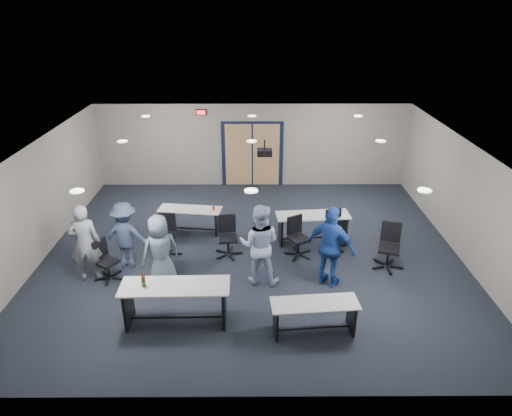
{
  "coord_description": "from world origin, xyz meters",
  "views": [
    {
      "loc": [
        0.05,
        -9.76,
        5.68
      ],
      "look_at": [
        0.1,
        -0.3,
        1.33
      ],
      "focal_mm": 32.0,
      "sensor_mm": 36.0,
      "label": 1
    }
  ],
  "objects_px": {
    "person_gray": "(85,243)",
    "table_back_right": "(313,223)",
    "chair_back_b": "(228,237)",
    "chair_loose_right": "(389,247)",
    "chair_back_a": "(166,236)",
    "person_plaid": "(160,251)",
    "table_front_left": "(175,297)",
    "table_back_left": "(191,216)",
    "chair_back_c": "(299,237)",
    "chair_loose_left": "(107,261)",
    "person_navy": "(331,247)",
    "table_front_right": "(314,312)",
    "chair_back_d": "(335,230)",
    "person_back": "(125,235)",
    "person_lightblue": "(259,244)"
  },
  "relations": [
    {
      "from": "person_gray",
      "to": "table_back_right",
      "type": "bearing_deg",
      "value": -172.12
    },
    {
      "from": "chair_back_b",
      "to": "chair_loose_right",
      "type": "xyz_separation_m",
      "value": [
        3.71,
        -0.58,
        0.04
      ]
    },
    {
      "from": "chair_back_a",
      "to": "person_plaid",
      "type": "relative_size",
      "value": 0.62
    },
    {
      "from": "table_front_left",
      "to": "table_back_left",
      "type": "relative_size",
      "value": 1.21
    },
    {
      "from": "table_front_left",
      "to": "table_back_right",
      "type": "relative_size",
      "value": 1.09
    },
    {
      "from": "chair_back_c",
      "to": "chair_loose_left",
      "type": "distance_m",
      "value": 4.41
    },
    {
      "from": "person_navy",
      "to": "table_back_right",
      "type": "bearing_deg",
      "value": -52.82
    },
    {
      "from": "person_gray",
      "to": "chair_back_a",
      "type": "bearing_deg",
      "value": -156.37
    },
    {
      "from": "table_back_right",
      "to": "table_front_right",
      "type": "bearing_deg",
      "value": -101.19
    },
    {
      "from": "table_back_right",
      "to": "person_navy",
      "type": "bearing_deg",
      "value": -90.93
    },
    {
      "from": "chair_back_d",
      "to": "person_navy",
      "type": "xyz_separation_m",
      "value": [
        -0.38,
        -1.59,
        0.43
      ]
    },
    {
      "from": "table_front_right",
      "to": "chair_back_a",
      "type": "height_order",
      "value": "chair_back_a"
    },
    {
      "from": "chair_back_c",
      "to": "person_gray",
      "type": "relative_size",
      "value": 0.54
    },
    {
      "from": "chair_loose_left",
      "to": "person_plaid",
      "type": "relative_size",
      "value": 0.56
    },
    {
      "from": "table_back_left",
      "to": "chair_loose_right",
      "type": "relative_size",
      "value": 1.59
    },
    {
      "from": "chair_back_a",
      "to": "person_navy",
      "type": "relative_size",
      "value": 0.56
    },
    {
      "from": "table_front_right",
      "to": "table_back_right",
      "type": "relative_size",
      "value": 0.87
    },
    {
      "from": "chair_loose_left",
      "to": "person_plaid",
      "type": "height_order",
      "value": "person_plaid"
    },
    {
      "from": "chair_loose_right",
      "to": "person_back",
      "type": "xyz_separation_m",
      "value": [
        -6.0,
        0.11,
        0.26
      ]
    },
    {
      "from": "table_back_right",
      "to": "chair_loose_left",
      "type": "distance_m",
      "value": 5.01
    },
    {
      "from": "table_back_left",
      "to": "person_navy",
      "type": "distance_m",
      "value": 4.16
    },
    {
      "from": "table_front_right",
      "to": "chair_back_a",
      "type": "xyz_separation_m",
      "value": [
        -3.21,
        2.85,
        0.07
      ]
    },
    {
      "from": "chair_loose_right",
      "to": "person_plaid",
      "type": "distance_m",
      "value": 5.12
    },
    {
      "from": "table_back_right",
      "to": "chair_back_d",
      "type": "relative_size",
      "value": 1.95
    },
    {
      "from": "table_front_right",
      "to": "table_back_left",
      "type": "distance_m",
      "value": 4.92
    },
    {
      "from": "chair_loose_right",
      "to": "person_gray",
      "type": "relative_size",
      "value": 0.59
    },
    {
      "from": "chair_back_a",
      "to": "person_back",
      "type": "xyz_separation_m",
      "value": [
        -0.81,
        -0.5,
        0.29
      ]
    },
    {
      "from": "table_back_left",
      "to": "person_gray",
      "type": "distance_m",
      "value": 3.02
    },
    {
      "from": "person_gray",
      "to": "chair_loose_left",
      "type": "bearing_deg",
      "value": 168.34
    },
    {
      "from": "table_back_left",
      "to": "chair_back_b",
      "type": "distance_m",
      "value": 1.63
    },
    {
      "from": "person_back",
      "to": "person_plaid",
      "type": "bearing_deg",
      "value": 144.02
    },
    {
      "from": "table_back_right",
      "to": "chair_back_a",
      "type": "distance_m",
      "value": 3.66
    },
    {
      "from": "chair_back_a",
      "to": "person_back",
      "type": "relative_size",
      "value": 0.64
    },
    {
      "from": "table_front_left",
      "to": "person_plaid",
      "type": "height_order",
      "value": "person_plaid"
    },
    {
      "from": "table_back_right",
      "to": "person_gray",
      "type": "bearing_deg",
      "value": -166.57
    },
    {
      "from": "person_lightblue",
      "to": "chair_loose_right",
      "type": "bearing_deg",
      "value": -160.66
    },
    {
      "from": "person_navy",
      "to": "chair_loose_right",
      "type": "bearing_deg",
      "value": -122.32
    },
    {
      "from": "table_front_left",
      "to": "person_navy",
      "type": "distance_m",
      "value": 3.38
    },
    {
      "from": "table_front_left",
      "to": "table_back_right",
      "type": "bearing_deg",
      "value": 46.07
    },
    {
      "from": "chair_loose_right",
      "to": "person_lightblue",
      "type": "xyz_separation_m",
      "value": [
        -2.97,
        -0.55,
        0.38
      ]
    },
    {
      "from": "chair_loose_right",
      "to": "person_back",
      "type": "distance_m",
      "value": 6.01
    },
    {
      "from": "chair_loose_left",
      "to": "table_back_left",
      "type": "bearing_deg",
      "value": -0.88
    },
    {
      "from": "table_front_left",
      "to": "chair_back_c",
      "type": "height_order",
      "value": "table_front_left"
    },
    {
      "from": "table_front_right",
      "to": "person_back",
      "type": "distance_m",
      "value": 4.68
    },
    {
      "from": "chair_back_a",
      "to": "chair_loose_left",
      "type": "bearing_deg",
      "value": -132.86
    },
    {
      "from": "table_front_right",
      "to": "chair_back_c",
      "type": "height_order",
      "value": "chair_back_c"
    },
    {
      "from": "chair_back_c",
      "to": "person_plaid",
      "type": "bearing_deg",
      "value": 172.99
    },
    {
      "from": "table_front_right",
      "to": "chair_loose_left",
      "type": "distance_m",
      "value": 4.69
    },
    {
      "from": "table_front_right",
      "to": "person_navy",
      "type": "height_order",
      "value": "person_navy"
    },
    {
      "from": "chair_loose_right",
      "to": "person_gray",
      "type": "distance_m",
      "value": 6.75
    }
  ]
}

